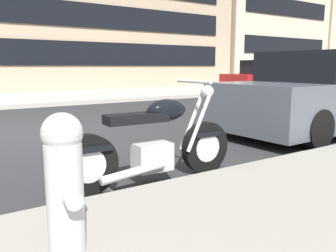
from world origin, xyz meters
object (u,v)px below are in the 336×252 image
at_px(fire_hydrant, 64,180).
at_px(parked_motorcycle, 154,145).
at_px(car_opposite_curb, 271,79).
at_px(parked_car_near_corner, 325,95).

bearing_deg(fire_hydrant, parked_motorcycle, 41.23).
xyz_separation_m(parked_motorcycle, car_opposite_curb, (10.35, 7.15, 0.30)).
relative_size(parked_car_near_corner, fire_hydrant, 5.52).
height_order(parked_motorcycle, car_opposite_curb, car_opposite_curb).
xyz_separation_m(parked_motorcycle, fire_hydrant, (-1.33, -1.17, 0.17)).
height_order(parked_car_near_corner, fire_hydrant, parked_car_near_corner).
bearing_deg(car_opposite_curb, fire_hydrant, 39.24).
distance_m(parked_motorcycle, fire_hydrant, 1.78).
xyz_separation_m(parked_motorcycle, parked_car_near_corner, (4.41, 0.83, 0.29)).
bearing_deg(fire_hydrant, parked_car_near_corner, 19.21).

